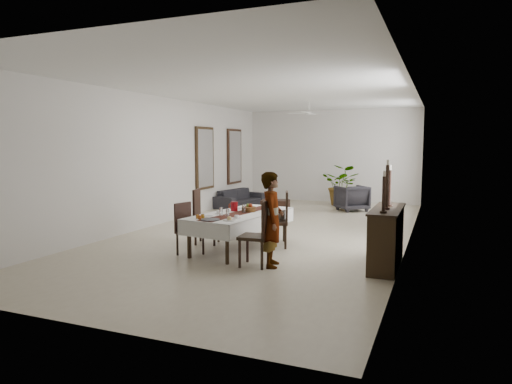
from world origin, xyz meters
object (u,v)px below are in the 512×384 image
(red_pitcher, at_px, (234,206))
(sofa, at_px, (240,198))
(woman, at_px, (272,220))
(sideboard_body, at_px, (386,238))
(dining_table_top, at_px, (240,215))

(red_pitcher, distance_m, sofa, 5.83)
(woman, bearing_deg, sofa, 12.17)
(sideboard_body, bearing_deg, sofa, 132.25)
(dining_table_top, xyz_separation_m, red_pitcher, (-0.21, 0.17, 0.13))
(woman, xyz_separation_m, sofa, (-3.47, 6.45, -0.51))
(dining_table_top, distance_m, sofa, 6.06)
(dining_table_top, xyz_separation_m, woman, (0.99, -0.94, 0.11))
(red_pitcher, bearing_deg, dining_table_top, -39.38)
(red_pitcher, relative_size, sofa, 0.10)
(woman, relative_size, sideboard_body, 1.00)
(sideboard_body, distance_m, sofa, 7.77)
(dining_table_top, xyz_separation_m, sofa, (-2.48, 5.52, -0.39))
(dining_table_top, height_order, sofa, dining_table_top)
(red_pitcher, xyz_separation_m, sideboard_body, (2.95, -0.40, -0.33))
(red_pitcher, bearing_deg, sideboard_body, -7.82)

